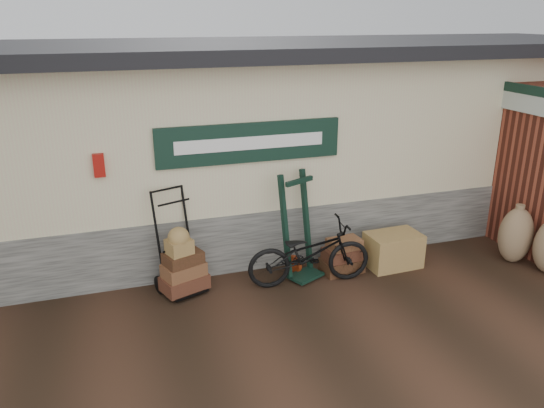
{
  "coord_description": "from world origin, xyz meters",
  "views": [
    {
      "loc": [
        -2.23,
        -5.89,
        3.6
      ],
      "look_at": [
        -0.01,
        0.9,
        1.05
      ],
      "focal_mm": 35.0,
      "sensor_mm": 36.0,
      "label": 1
    }
  ],
  "objects_px": {
    "bicycle": "(309,250)",
    "green_barrow": "(298,226)",
    "suitcase_stack": "(342,255)",
    "porter_trolley": "(176,241)",
    "wicker_hamper": "(393,250)"
  },
  "relations": [
    {
      "from": "suitcase_stack",
      "to": "bicycle",
      "type": "relative_size",
      "value": 0.34
    },
    {
      "from": "suitcase_stack",
      "to": "bicycle",
      "type": "height_order",
      "value": "bicycle"
    },
    {
      "from": "suitcase_stack",
      "to": "wicker_hamper",
      "type": "bearing_deg",
      "value": -3.73
    },
    {
      "from": "suitcase_stack",
      "to": "bicycle",
      "type": "distance_m",
      "value": 0.67
    },
    {
      "from": "porter_trolley",
      "to": "green_barrow",
      "type": "bearing_deg",
      "value": -24.21
    },
    {
      "from": "green_barrow",
      "to": "wicker_hamper",
      "type": "xyz_separation_m",
      "value": [
        1.48,
        -0.15,
        -0.51
      ]
    },
    {
      "from": "suitcase_stack",
      "to": "porter_trolley",
      "type": "bearing_deg",
      "value": 174.62
    },
    {
      "from": "green_barrow",
      "to": "bicycle",
      "type": "distance_m",
      "value": 0.38
    },
    {
      "from": "wicker_hamper",
      "to": "bicycle",
      "type": "height_order",
      "value": "bicycle"
    },
    {
      "from": "porter_trolley",
      "to": "suitcase_stack",
      "type": "bearing_deg",
      "value": -25.37
    },
    {
      "from": "suitcase_stack",
      "to": "green_barrow",
      "type": "bearing_deg",
      "value": 171.65
    },
    {
      "from": "green_barrow",
      "to": "porter_trolley",
      "type": "bearing_deg",
      "value": 151.19
    },
    {
      "from": "green_barrow",
      "to": "suitcase_stack",
      "type": "xyz_separation_m",
      "value": [
        0.66,
        -0.1,
        -0.5
      ]
    },
    {
      "from": "bicycle",
      "to": "green_barrow",
      "type": "bearing_deg",
      "value": 18.7
    },
    {
      "from": "suitcase_stack",
      "to": "bicycle",
      "type": "bearing_deg",
      "value": -163.36
    }
  ]
}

